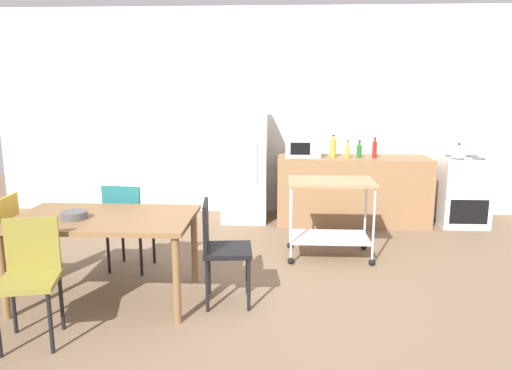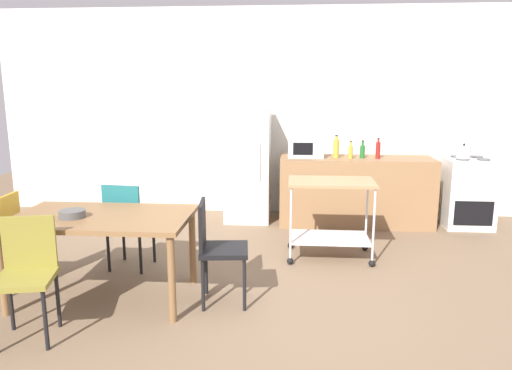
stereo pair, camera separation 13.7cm
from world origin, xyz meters
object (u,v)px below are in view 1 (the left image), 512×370
Objects in this scene: bottle_vinegar at (347,151)px; fruit_bowl at (74,215)px; stove_oven at (462,191)px; bottle_wine at (333,148)px; bottle_olive_oil at (359,151)px; chair_black at (220,245)px; chair_olive at (30,272)px; dining_table at (104,225)px; microwave at (303,147)px; refrigerator at (245,164)px; kettle at (459,151)px; chair_teal at (127,221)px; bottle_sparkling_water at (375,149)px; kitchen_cart at (330,206)px.

fruit_bowl is (-2.57, -2.53, -0.21)m from bottle_vinegar.
bottle_vinegar is (-1.54, -0.11, 0.54)m from stove_oven.
stove_oven is at bearing 2.13° from bottle_wine.
bottle_wine is 0.34m from bottle_olive_oil.
chair_black is 1.45m from chair_olive.
dining_table is 1.63× the size of stove_oven.
bottle_vinegar is at bearing 37.04° from chair_olive.
fruit_bowl is (-2.73, -2.59, -0.21)m from bottle_olive_oil.
microwave is at bearing 52.93° from fruit_bowl.
bottle_vinegar is at bearing -8.10° from refrigerator.
microwave is 1.99× the size of bottle_olive_oil.
refrigerator reaches higher than bottle_vinegar.
bottle_vinegar is at bearing -175.87° from stove_oven.
stove_oven is at bearing 4.13° from bottle_vinegar.
chair_olive is 4.27m from bottle_olive_oil.
microwave is 1.92× the size of kettle.
dining_table is 1.69× the size of chair_teal.
chair_teal is at bearing -133.99° from microwave.
chair_olive is 3.71× the size of kettle.
bottle_olive_oil is 1.27m from kettle.
bottle_olive_oil is 1.08× the size of fruit_bowl.
microwave is (1.80, 1.87, 0.51)m from chair_teal.
stove_oven is at bearing -148.23° from chair_teal.
bottle_vinegar is at bearing 44.56° from fruit_bowl.
bottle_olive_oil is at bearing 171.20° from bottle_sparkling_water.
refrigerator is at bearing 56.01° from chair_olive.
stove_oven is 1.49m from bottle_olive_oil.
microwave is at bearing 55.12° from dining_table.
chair_teal is 0.83m from fruit_bowl.
stove_oven is 1.32m from bottle_sparkling_water.
kitchen_cart is at bearing -104.79° from bottle_vinegar.
refrigerator reaches higher than chair_olive.
bottle_olive_oil reaches higher than kitchen_cart.
chair_teal is 3.29× the size of bottle_sparkling_water.
chair_olive is 5.17m from kettle.
bottle_vinegar reaches higher than chair_olive.
stove_oven is (3.92, 1.87, -0.07)m from chair_teal.
fruit_bowl is at bearing -136.49° from bottle_olive_oil.
stove_oven is at bearing 25.03° from chair_olive.
stove_oven is at bearing 32.70° from fruit_bowl.
fruit_bowl is (-2.24, -1.28, 0.21)m from kitchen_cart.
kitchen_cart reaches higher than dining_table.
stove_oven is at bearing 0.10° from microwave.
bottle_wine reaches higher than fruit_bowl.
chair_black is at bearing -138.64° from kettle.
bottle_wine is (2.48, 3.16, 0.51)m from chair_olive.
refrigerator is at bearing 69.27° from dining_table.
bottle_sparkling_water is (-1.19, -0.08, 0.56)m from stove_oven.
dining_table is at bearing -110.73° from refrigerator.
bottle_sparkling_water is (2.71, 2.47, 0.34)m from dining_table.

